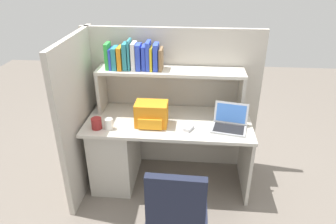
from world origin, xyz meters
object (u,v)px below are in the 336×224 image
Objects in this scene: paper_cup at (109,124)px; laptop at (230,123)px; backpack at (151,114)px; computer_mouse at (189,128)px; snack_canister at (97,123)px; office_chair at (177,223)px.

laptop is at bearing 5.99° from paper_cup.
computer_mouse is (0.35, -0.07, -0.09)m from backpack.
snack_canister is 1.16m from office_chair.
backpack reaches higher than laptop.
snack_canister is at bearing -149.83° from computer_mouse.
backpack is 1.02m from office_chair.
laptop is 1.23m from snack_canister.
paper_cup is at bearing -174.01° from laptop.
office_chair is (-0.43, -0.87, -0.39)m from laptop.
paper_cup is (-1.11, -0.12, 0.00)m from laptop.
snack_canister is at bearing -166.92° from backpack.
backpack is (-0.73, -0.00, 0.06)m from laptop.
paper_cup reaches higher than computer_mouse.
computer_mouse is (-0.38, -0.07, -0.03)m from laptop.
paper_cup is 1.09m from office_chair.
backpack reaches higher than snack_canister.
backpack reaches higher than office_chair.
paper_cup is at bearing -149.39° from computer_mouse.
paper_cup and snack_canister have the same top height.
office_chair is at bearing -116.27° from laptop.
office_chair is (-0.05, -0.80, -0.35)m from computer_mouse.
office_chair reaches higher than paper_cup.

